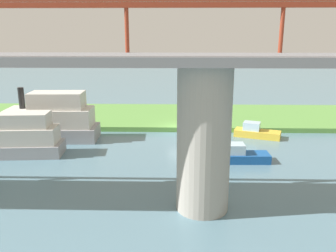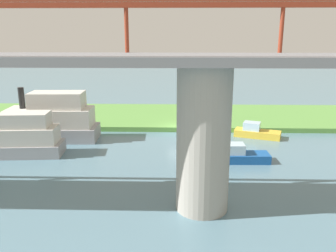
{
  "view_description": "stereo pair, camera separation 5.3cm",
  "coord_description": "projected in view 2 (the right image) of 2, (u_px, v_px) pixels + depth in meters",
  "views": [
    {
      "loc": [
        0.37,
        34.48,
        9.92
      ],
      "look_at": [
        1.13,
        5.0,
        2.0
      ],
      "focal_mm": 37.37,
      "sensor_mm": 36.0,
      "label": 1
    },
    {
      "loc": [
        0.32,
        34.48,
        9.92
      ],
      "look_at": [
        1.13,
        5.0,
        2.0
      ],
      "focal_mm": 37.37,
      "sensor_mm": 36.0,
      "label": 2
    }
  ],
  "objects": [
    {
      "name": "grassy_bank",
      "position": [
        180.0,
        116.0,
        41.58
      ],
      "size": [
        80.0,
        12.0,
        0.5
      ],
      "primitive_type": "cube",
      "color": "#5B9342",
      "rests_on": "ground"
    },
    {
      "name": "bridge_pylon",
      "position": [
        203.0,
        140.0,
        19.34
      ],
      "size": [
        2.98,
        2.98,
        8.29
      ],
      "primitive_type": "cylinder",
      "color": "#9E998E",
      "rests_on": "ground"
    },
    {
      "name": "pontoon_yellow",
      "position": [
        256.0,
        132.0,
        34.12
      ],
      "size": [
        4.62,
        2.93,
        1.45
      ],
      "color": "gold",
      "rests_on": "ground"
    },
    {
      "name": "houseboat_blue",
      "position": [
        239.0,
        155.0,
        27.61
      ],
      "size": [
        4.44,
        1.67,
        1.47
      ],
      "color": "#195199",
      "rests_on": "ground"
    },
    {
      "name": "person_on_bank",
      "position": [
        202.0,
        115.0,
        37.99
      ],
      "size": [
        0.44,
        0.44,
        1.39
      ],
      "color": "#2D334C",
      "rests_on": "grassy_bank"
    },
    {
      "name": "mooring_post",
      "position": [
        220.0,
        120.0,
        37.38
      ],
      "size": [
        0.2,
        0.2,
        0.74
      ],
      "primitive_type": "cylinder",
      "color": "brown",
      "rests_on": "grassy_bank"
    },
    {
      "name": "bridge_span",
      "position": [
        206.0,
        55.0,
        18.16
      ],
      "size": [
        61.45,
        4.3,
        3.25
      ],
      "color": "slate",
      "rests_on": "bridge_pylon"
    },
    {
      "name": "skiff_small",
      "position": [
        17.0,
        138.0,
        28.84
      ],
      "size": [
        7.94,
        3.18,
        3.97
      ],
      "color": "#99999E",
      "rests_on": "ground"
    },
    {
      "name": "ground_plane",
      "position": [
        180.0,
        132.0,
        35.85
      ],
      "size": [
        160.0,
        160.0,
        0.0
      ],
      "primitive_type": "plane",
      "color": "slate"
    },
    {
      "name": "motorboat_white",
      "position": [
        49.0,
        121.0,
        32.98
      ],
      "size": [
        9.93,
        3.64,
        5.02
      ],
      "color": "#99999E",
      "rests_on": "ground"
    }
  ]
}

